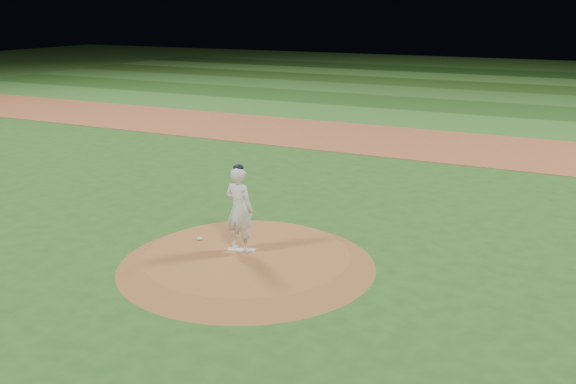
{
  "coord_description": "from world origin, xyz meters",
  "views": [
    {
      "loc": [
        6.42,
        -11.07,
        5.35
      ],
      "look_at": [
        0.0,
        2.0,
        1.1
      ],
      "focal_mm": 40.0,
      "sensor_mm": 36.0,
      "label": 1
    }
  ],
  "objects": [
    {
      "name": "outfield_stripe_2",
      "position": [
        0.0,
        29.5,
        0.01
      ],
      "size": [
        70.0,
        5.0,
        0.02
      ],
      "primitive_type": "cube",
      "color": "#316625",
      "rests_on": "ground"
    },
    {
      "name": "outfield_stripe_5",
      "position": [
        0.0,
        44.5,
        0.01
      ],
      "size": [
        70.0,
        5.0,
        0.02
      ],
      "primitive_type": "cube",
      "color": "#1A4315",
      "rests_on": "ground"
    },
    {
      "name": "pitcher_on_mound",
      "position": [
        -0.23,
        0.11,
        1.19
      ],
      "size": [
        0.72,
        0.51,
        1.92
      ],
      "color": "white",
      "rests_on": "pitchers_mound"
    },
    {
      "name": "ground",
      "position": [
        0.0,
        0.0,
        0.0
      ],
      "size": [
        120.0,
        120.0,
        0.0
      ],
      "primitive_type": "plane",
      "color": "#28571C",
      "rests_on": "ground"
    },
    {
      "name": "outfield_stripe_0",
      "position": [
        0.0,
        19.5,
        0.01
      ],
      "size": [
        70.0,
        5.0,
        0.02
      ],
      "primitive_type": "cube",
      "color": "#336E28",
      "rests_on": "ground"
    },
    {
      "name": "pitching_rubber",
      "position": [
        -0.19,
        0.11,
        0.27
      ],
      "size": [
        0.62,
        0.34,
        0.03
      ],
      "primitive_type": "cube",
      "rotation": [
        0.0,
        0.0,
        0.34
      ],
      "color": "silver",
      "rests_on": "pitchers_mound"
    },
    {
      "name": "pitchers_mound",
      "position": [
        0.0,
        0.0,
        0.12
      ],
      "size": [
        5.5,
        5.5,
        0.25
      ],
      "primitive_type": "cone",
      "color": "#985D2F",
      "rests_on": "ground"
    },
    {
      "name": "outfield_stripe_1",
      "position": [
        0.0,
        24.5,
        0.01
      ],
      "size": [
        70.0,
        5.0,
        0.02
      ],
      "primitive_type": "cube",
      "color": "#214E19",
      "rests_on": "ground"
    },
    {
      "name": "outfield_stripe_4",
      "position": [
        0.0,
        39.5,
        0.01
      ],
      "size": [
        70.0,
        5.0,
        0.02
      ],
      "primitive_type": "cube",
      "color": "#3B762B",
      "rests_on": "ground"
    },
    {
      "name": "rosin_bag",
      "position": [
        -1.37,
        0.26,
        0.29
      ],
      "size": [
        0.13,
        0.13,
        0.07
      ],
      "primitive_type": "ellipsoid",
      "color": "silver",
      "rests_on": "pitchers_mound"
    },
    {
      "name": "infield_dirt_band",
      "position": [
        0.0,
        14.0,
        0.01
      ],
      "size": [
        70.0,
        6.0,
        0.02
      ],
      "primitive_type": "cube",
      "color": "#A05331",
      "rests_on": "ground"
    },
    {
      "name": "outfield_stripe_3",
      "position": [
        0.0,
        34.5,
        0.01
      ],
      "size": [
        70.0,
        5.0,
        0.02
      ],
      "primitive_type": "cube",
      "color": "#254B18",
      "rests_on": "ground"
    }
  ]
}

